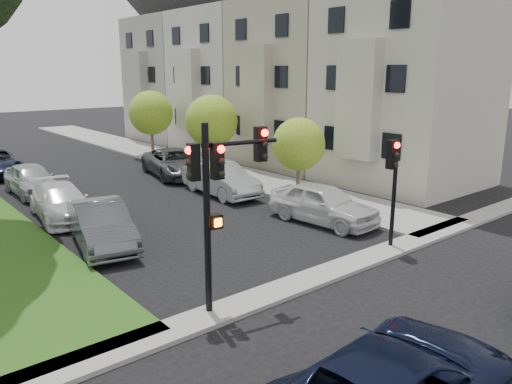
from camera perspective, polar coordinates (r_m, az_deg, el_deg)
ground at (r=13.74m, az=13.67°, el=-12.04°), size 140.00×140.00×0.00m
sidewalk_right at (r=35.97m, az=-11.02°, el=4.25°), size 3.50×44.00×0.12m
sidewalk_cross at (r=14.87m, az=7.46°, el=-9.44°), size 60.00×1.00×0.12m
house_a at (r=27.21m, az=17.09°, el=15.43°), size 7.70×7.55×15.97m
house_b at (r=32.02m, az=5.48°, el=15.63°), size 7.70×7.55×15.97m
house_c at (r=37.72m, az=-2.87°, el=15.40°), size 7.70×7.55×15.97m
house_d at (r=43.96m, az=-8.92°, el=15.04°), size 7.70×7.55×15.97m
small_tree_a at (r=23.52m, az=4.90°, el=5.45°), size 2.50×2.50×3.74m
small_tree_b at (r=28.99m, az=-5.12°, el=8.05°), size 3.01×3.01×4.51m
small_tree_c at (r=35.22m, az=-11.92°, el=8.83°), size 3.01×3.01×4.51m
traffic_signal_main at (r=11.87m, az=-4.29°, el=0.95°), size 2.32×0.61×4.74m
traffic_signal_secondary at (r=16.84m, az=15.40°, el=2.05°), size 0.48×0.39×3.74m
car_parked_0 at (r=19.74m, az=7.67°, el=-1.31°), size 2.29×4.77×1.57m
car_parked_1 at (r=23.99m, az=-4.03°, el=1.50°), size 1.92×4.87×1.58m
car_parked_2 at (r=28.57m, az=-9.26°, el=3.31°), size 3.57×5.90×1.53m
car_parked_5 at (r=17.78m, az=-17.26°, el=-3.59°), size 2.56×4.92×1.54m
car_parked_6 at (r=21.65m, az=-21.37°, el=-1.07°), size 2.47×4.95×1.38m
car_parked_7 at (r=26.31m, az=-24.27°, el=1.32°), size 1.80×4.44×1.51m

